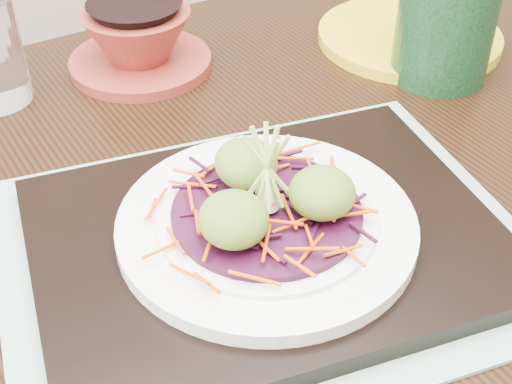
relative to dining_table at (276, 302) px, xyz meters
name	(u,v)px	position (x,y,z in m)	size (l,w,h in m)	color
dining_table	(276,302)	(0.00, 0.00, 0.00)	(1.40, 1.02, 0.81)	black
placemat	(266,248)	(-0.03, -0.03, 0.11)	(0.42, 0.33, 0.00)	#83A991
serving_tray	(266,239)	(-0.03, -0.03, 0.12)	(0.37, 0.28, 0.02)	black
white_plate	(267,224)	(-0.03, -0.03, 0.14)	(0.24, 0.24, 0.02)	silver
cabbage_bed	(267,212)	(-0.03, -0.03, 0.15)	(0.15, 0.15, 0.01)	#300920
carrot_julienne	(267,205)	(-0.03, -0.03, 0.15)	(0.18, 0.18, 0.01)	#C54103
guacamole_scoops	(267,191)	(-0.03, -0.03, 0.17)	(0.13, 0.12, 0.04)	#527222
scallion_garnish	(267,172)	(-0.03, -0.03, 0.19)	(0.06, 0.06, 0.08)	#A0CA50
terracotta_bowl_set	(138,43)	(-0.02, 0.31, 0.14)	(0.23, 0.23, 0.07)	maroon
yellow_plate	(409,36)	(0.29, 0.23, 0.11)	(0.22, 0.22, 0.01)	gold
green_jar	(445,25)	(0.27, 0.15, 0.17)	(0.11, 0.11, 0.12)	#153D1F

